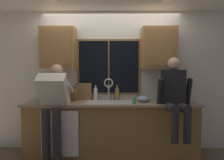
# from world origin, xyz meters

# --- Properties ---
(back_wall) EXTENTS (5.30, 0.12, 2.55)m
(back_wall) POSITION_xyz_m (0.00, 0.06, 1.27)
(back_wall) COLOR silver
(back_wall) RESTS_ON floor
(ceiling_downlight_left) EXTENTS (0.14, 0.14, 0.01)m
(ceiling_downlight_left) POSITION_xyz_m (-0.87, -0.60, 2.54)
(ceiling_downlight_left) COLOR #FFEAB2
(ceiling_downlight_right) EXTENTS (0.14, 0.14, 0.01)m
(ceiling_downlight_right) POSITION_xyz_m (0.87, -0.60, 2.54)
(ceiling_downlight_right) COLOR #FFEAB2
(window_glass) EXTENTS (1.10, 0.02, 0.95)m
(window_glass) POSITION_xyz_m (-0.05, -0.01, 1.52)
(window_glass) COLOR black
(window_frame_top) EXTENTS (1.17, 0.02, 0.04)m
(window_frame_top) POSITION_xyz_m (-0.05, -0.02, 2.02)
(window_frame_top) COLOR brown
(window_frame_bottom) EXTENTS (1.17, 0.02, 0.04)m
(window_frame_bottom) POSITION_xyz_m (-0.05, -0.02, 1.03)
(window_frame_bottom) COLOR brown
(window_frame_left) EXTENTS (0.03, 0.02, 0.95)m
(window_frame_left) POSITION_xyz_m (-0.62, -0.02, 1.52)
(window_frame_left) COLOR brown
(window_frame_right) EXTENTS (0.03, 0.02, 0.95)m
(window_frame_right) POSITION_xyz_m (0.52, -0.02, 1.52)
(window_frame_right) COLOR brown
(window_mullion_center) EXTENTS (0.02, 0.02, 0.95)m
(window_mullion_center) POSITION_xyz_m (-0.05, -0.02, 1.52)
(window_mullion_center) COLOR brown
(lower_cabinet_run) EXTENTS (2.90, 0.58, 0.88)m
(lower_cabinet_run) POSITION_xyz_m (0.00, -0.29, 0.44)
(lower_cabinet_run) COLOR olive
(lower_cabinet_run) RESTS_ON floor
(countertop) EXTENTS (2.96, 0.62, 0.04)m
(countertop) POSITION_xyz_m (0.00, -0.31, 0.90)
(countertop) COLOR gray
(countertop) RESTS_ON lower_cabinet_run
(dishwasher_front) EXTENTS (0.60, 0.02, 0.74)m
(dishwasher_front) POSITION_xyz_m (-0.82, -0.61, 0.46)
(dishwasher_front) COLOR white
(upper_cabinet_left) EXTENTS (0.60, 0.36, 0.72)m
(upper_cabinet_left) POSITION_xyz_m (-0.93, -0.17, 1.86)
(upper_cabinet_left) COLOR #9E703D
(upper_cabinet_right) EXTENTS (0.60, 0.36, 0.72)m
(upper_cabinet_right) POSITION_xyz_m (0.83, -0.17, 1.86)
(upper_cabinet_right) COLOR #9E703D
(sink) EXTENTS (0.80, 0.46, 0.21)m
(sink) POSITION_xyz_m (-0.05, -0.30, 0.82)
(sink) COLOR #B7B7BC
(sink) RESTS_ON lower_cabinet_run
(faucet) EXTENTS (0.18, 0.09, 0.40)m
(faucet) POSITION_xyz_m (-0.04, -0.12, 1.17)
(faucet) COLOR silver
(faucet) RESTS_ON countertop
(person_standing) EXTENTS (0.53, 0.68, 1.57)m
(person_standing) POSITION_xyz_m (-0.91, -0.62, 0.96)
(person_standing) COLOR #262628
(person_standing) RESTS_ON floor
(person_sitting_on_counter) EXTENTS (0.54, 0.65, 1.26)m
(person_sitting_on_counter) POSITION_xyz_m (1.02, -0.57, 1.10)
(person_sitting_on_counter) COLOR #262628
(person_sitting_on_counter) RESTS_ON countertop
(knife_block) EXTENTS (0.12, 0.18, 0.32)m
(knife_block) POSITION_xyz_m (-0.68, -0.19, 1.03)
(knife_block) COLOR brown
(knife_block) RESTS_ON countertop
(cutting_board) EXTENTS (0.29, 0.09, 0.32)m
(cutting_board) POSITION_xyz_m (-0.50, -0.08, 1.08)
(cutting_board) COLOR #997047
(cutting_board) RESTS_ON countertop
(mixing_bowl) EXTENTS (0.23, 0.23, 0.11)m
(mixing_bowl) POSITION_xyz_m (0.57, -0.25, 0.97)
(mixing_bowl) COLOR #8C99A8
(mixing_bowl) RESTS_ON countertop
(soap_dispenser) EXTENTS (0.06, 0.07, 0.17)m
(soap_dispenser) POSITION_xyz_m (0.38, -0.49, 0.98)
(soap_dispenser) COLOR #59A566
(soap_dispenser) RESTS_ON countertop
(bottle_green_glass) EXTENTS (0.07, 0.07, 0.28)m
(bottle_green_glass) POSITION_xyz_m (-0.29, -0.08, 1.04)
(bottle_green_glass) COLOR silver
(bottle_green_glass) RESTS_ON countertop
(bottle_tall_clear) EXTENTS (0.08, 0.08, 0.29)m
(bottle_tall_clear) POSITION_xyz_m (0.11, -0.08, 1.04)
(bottle_tall_clear) COLOR olive
(bottle_tall_clear) RESTS_ON countertop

